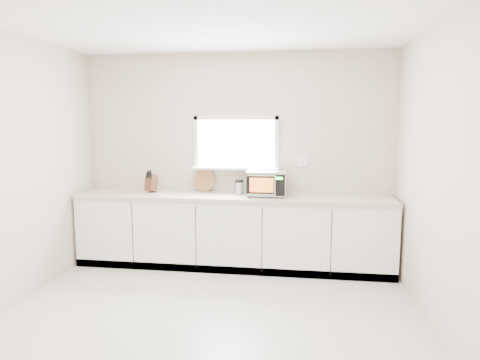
# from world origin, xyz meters

# --- Properties ---
(ground) EXTENTS (4.00, 4.00, 0.00)m
(ground) POSITION_xyz_m (0.00, 0.00, 0.00)
(ground) COLOR beige
(ground) RESTS_ON ground
(back_wall) EXTENTS (4.00, 0.17, 2.70)m
(back_wall) POSITION_xyz_m (0.00, 2.00, 1.36)
(back_wall) COLOR beige
(back_wall) RESTS_ON ground
(cabinets) EXTENTS (3.92, 0.60, 0.88)m
(cabinets) POSITION_xyz_m (0.00, 1.70, 0.44)
(cabinets) COLOR white
(cabinets) RESTS_ON ground
(countertop) EXTENTS (3.92, 0.64, 0.04)m
(countertop) POSITION_xyz_m (0.00, 1.69, 0.90)
(countertop) COLOR beige
(countertop) RESTS_ON cabinets
(microwave) EXTENTS (0.48, 0.41, 0.31)m
(microwave) POSITION_xyz_m (0.43, 1.71, 1.08)
(microwave) COLOR black
(microwave) RESTS_ON countertop
(knife_block) EXTENTS (0.12, 0.22, 0.30)m
(knife_block) POSITION_xyz_m (-1.08, 1.76, 1.05)
(knife_block) COLOR #4C261B
(knife_block) RESTS_ON countertop
(cutting_board) EXTENTS (0.29, 0.07, 0.29)m
(cutting_board) POSITION_xyz_m (-0.41, 1.94, 1.06)
(cutting_board) COLOR #9E743D
(cutting_board) RESTS_ON countertop
(coffee_grinder) EXTENTS (0.12, 0.12, 0.19)m
(coffee_grinder) POSITION_xyz_m (0.07, 1.79, 1.01)
(coffee_grinder) COLOR #ABADB2
(coffee_grinder) RESTS_ON countertop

